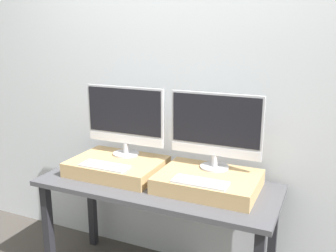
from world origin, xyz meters
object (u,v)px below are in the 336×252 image
Objects in this scene: monitor_left at (125,118)px; keyboard_right at (200,182)px; keyboard_left at (104,166)px; monitor_right at (216,128)px.

monitor_left is 1.82× the size of keyboard_right.
monitor_left reaches higher than keyboard_right.
keyboard_left and keyboard_right have the same top height.
keyboard_left is at bearing -90.00° from monitor_left.
keyboard_right is (0.63, 0.00, 0.00)m from keyboard_left.
monitor_left is 0.36m from keyboard_left.
monitor_right reaches higher than keyboard_left.
keyboard_left is 0.72m from monitor_right.
keyboard_left is 0.55× the size of monitor_right.
monitor_right is at bearing 0.00° from monitor_left.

